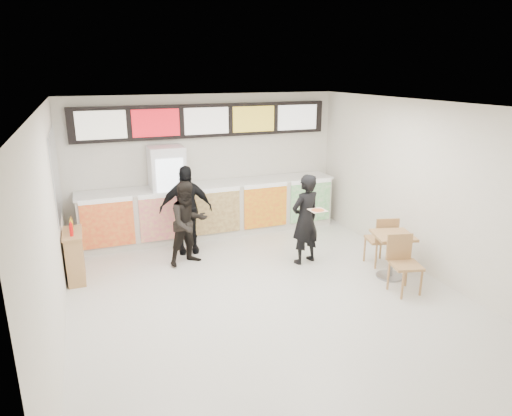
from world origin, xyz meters
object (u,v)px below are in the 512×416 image
customer_left (188,223)px  cafe_table (392,248)px  customer_mid (186,210)px  condiment_ledge (75,256)px  customer_main (305,219)px  service_counter (212,209)px  drinks_fridge (168,194)px

customer_left → cafe_table: customer_left is taller
customer_left → customer_mid: 0.59m
cafe_table → condiment_ledge: condiment_ledge is taller
customer_main → service_counter: bearing=-76.6°
service_counter → cafe_table: bearing=-54.5°
drinks_fridge → customer_mid: drinks_fridge is taller
customer_main → cafe_table: 1.61m
cafe_table → customer_main: bearing=149.4°
customer_main → cafe_table: customer_main is taller
customer_mid → condiment_ledge: size_ratio=1.69×
drinks_fridge → customer_main: bearing=-44.7°
service_counter → customer_left: 1.61m
customer_mid → service_counter: bearing=52.6°
service_counter → customer_main: size_ratio=3.28×
customer_main → condiment_ledge: size_ratio=1.64×
drinks_fridge → condiment_ledge: size_ratio=1.93×
customer_mid → condiment_ledge: 2.19m
service_counter → drinks_fridge: 1.03m
drinks_fridge → customer_left: drinks_fridge is taller
service_counter → customer_mid: customer_mid is taller
condiment_ledge → customer_main: bearing=-10.4°
customer_left → customer_mid: customer_mid is taller
customer_main → customer_left: bearing=-35.9°
service_counter → customer_left: bearing=-121.5°
drinks_fridge → customer_mid: (0.19, -0.80, -0.13)m
customer_left → customer_mid: bearing=65.2°
service_counter → customer_mid: bearing=-133.8°
cafe_table → condiment_ledge: (-5.11, 1.86, -0.11)m
cafe_table → condiment_ledge: 5.44m
drinks_fridge → customer_main: (2.12, -2.10, -0.15)m
customer_main → customer_mid: size_ratio=0.97×
drinks_fridge → condiment_ledge: (-1.89, -1.37, -0.56)m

